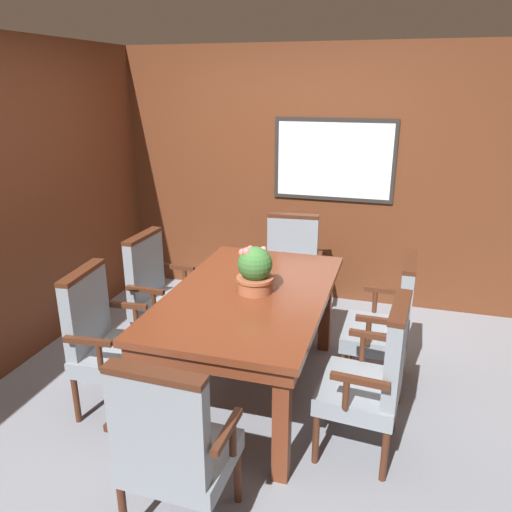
{
  "coord_description": "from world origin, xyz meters",
  "views": [
    {
      "loc": [
        1.01,
        -2.86,
        2.11
      ],
      "look_at": [
        0.1,
        0.23,
        0.98
      ],
      "focal_mm": 35.0,
      "sensor_mm": 36.0,
      "label": 1
    }
  ],
  "objects": [
    {
      "name": "chair_left_near",
      "position": [
        -0.78,
        -0.33,
        0.52
      ],
      "size": [
        0.49,
        0.58,
        0.98
      ],
      "rotation": [
        0.0,
        0.0,
        1.66
      ],
      "color": "#472314",
      "rests_on": "ground_plane"
    },
    {
      "name": "chair_right_near",
      "position": [
        0.96,
        -0.3,
        0.52
      ],
      "size": [
        0.49,
        0.58,
        0.98
      ],
      "rotation": [
        0.0,
        0.0,
        -1.65
      ],
      "color": "#472314",
      "rests_on": "ground_plane"
    },
    {
      "name": "chair_left_far",
      "position": [
        -0.8,
        0.47,
        0.52
      ],
      "size": [
        0.47,
        0.57,
        0.98
      ],
      "rotation": [
        0.0,
        0.0,
        1.53
      ],
      "color": "#472314",
      "rests_on": "ground_plane"
    },
    {
      "name": "wall_left",
      "position": [
        -1.76,
        0.0,
        1.23
      ],
      "size": [
        0.06,
        7.2,
        2.45
      ],
      "color": "#5B2D19",
      "rests_on": "ground_plane"
    },
    {
      "name": "dining_table",
      "position": [
        0.1,
        0.08,
        0.68
      ],
      "size": [
        1.03,
        1.72,
        0.78
      ],
      "color": "maroon",
      "rests_on": "ground_plane"
    },
    {
      "name": "chair_right_far",
      "position": [
        1.01,
        0.45,
        0.52
      ],
      "size": [
        0.46,
        0.56,
        0.98
      ],
      "rotation": [
        0.0,
        0.0,
        -1.59
      ],
      "color": "#472314",
      "rests_on": "ground_plane"
    },
    {
      "name": "wall_back",
      "position": [
        0.0,
        1.92,
        1.23
      ],
      "size": [
        7.2,
        0.08,
        2.45
      ],
      "color": "#5B2D19",
      "rests_on": "ground_plane"
    },
    {
      "name": "chair_head_near",
      "position": [
        0.1,
        -1.16,
        0.52
      ],
      "size": [
        0.56,
        0.47,
        0.98
      ],
      "rotation": [
        0.0,
        0.0,
        3.11
      ],
      "color": "#472314",
      "rests_on": "ground_plane"
    },
    {
      "name": "chair_head_far",
      "position": [
        0.11,
        1.32,
        0.52
      ],
      "size": [
        0.58,
        0.49,
        0.98
      ],
      "rotation": [
        0.0,
        0.0,
        0.08
      ],
      "color": "#472314",
      "rests_on": "ground_plane"
    },
    {
      "name": "ground_plane",
      "position": [
        0.0,
        0.0,
        0.0
      ],
      "size": [
        14.0,
        14.0,
        0.0
      ],
      "primitive_type": "plane",
      "color": "gray"
    },
    {
      "name": "potted_plant",
      "position": [
        0.14,
        0.09,
        0.93
      ],
      "size": [
        0.25,
        0.25,
        0.32
      ],
      "color": "#9E5638",
      "rests_on": "dining_table"
    }
  ]
}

